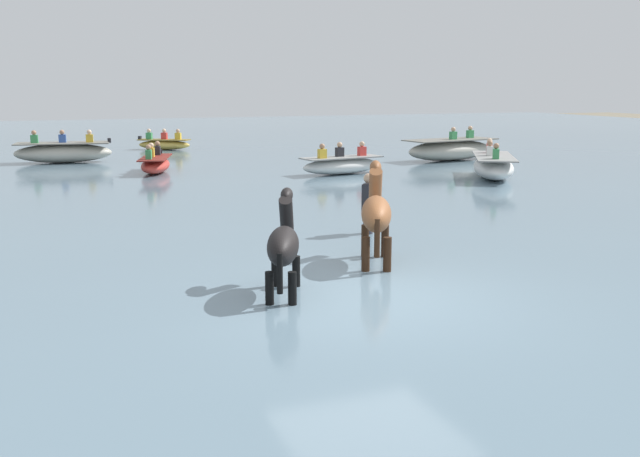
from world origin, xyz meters
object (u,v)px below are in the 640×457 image
at_px(horse_trailing_chestnut, 376,216).
at_px(person_wading_mid, 368,211).
at_px(boat_mid_channel, 342,165).
at_px(horse_lead_black, 284,248).
at_px(boat_distant_west, 450,150).
at_px(boat_near_starboard, 493,167).
at_px(boat_mid_outer, 164,144).
at_px(boat_far_inshore, 155,164).
at_px(boat_far_offshore, 63,152).

distance_m(horse_trailing_chestnut, person_wading_mid, 2.41).
relative_size(boat_mid_channel, person_wading_mid, 1.83).
relative_size(horse_lead_black, boat_mid_channel, 0.62).
bearing_deg(horse_lead_black, person_wading_mid, 49.34).
bearing_deg(boat_distant_west, horse_lead_black, -128.47).
bearing_deg(boat_distant_west, boat_near_starboard, -107.03).
bearing_deg(horse_lead_black, boat_mid_outer, 84.77).
relative_size(horse_lead_black, boat_far_inshore, 0.68).
relative_size(horse_trailing_chestnut, boat_far_offshore, 0.55).
bearing_deg(boat_far_inshore, boat_mid_channel, -24.78).
distance_m(horse_lead_black, person_wading_mid, 4.47).
height_order(boat_distant_west, boat_far_inshore, boat_distant_west).
relative_size(horse_lead_black, boat_near_starboard, 0.49).
bearing_deg(boat_mid_channel, boat_mid_outer, 109.64).
xyz_separation_m(horse_lead_black, boat_mid_outer, (2.17, 23.75, -0.41)).
bearing_deg(boat_distant_west, boat_mid_outer, 137.81).
relative_size(horse_trailing_chestnut, boat_near_starboard, 0.55).
bearing_deg(boat_mid_channel, boat_near_starboard, -33.24).
xyz_separation_m(boat_far_offshore, boat_distant_west, (14.18, -4.64, 0.03)).
relative_size(boat_mid_outer, boat_far_inshore, 0.91).
height_order(boat_near_starboard, boat_distant_west, boat_distant_west).
bearing_deg(boat_distant_west, horse_trailing_chestnut, -125.61).
bearing_deg(boat_mid_channel, boat_far_offshore, 140.06).
height_order(horse_lead_black, boat_far_offshore, horse_lead_black).
distance_m(boat_mid_outer, boat_distant_west, 13.10).
height_order(horse_trailing_chestnut, boat_far_inshore, horse_trailing_chestnut).
xyz_separation_m(boat_distant_west, person_wading_mid, (-8.97, -11.56, 0.03)).
xyz_separation_m(boat_far_offshore, person_wading_mid, (5.21, -16.21, 0.06)).
xyz_separation_m(horse_lead_black, horse_trailing_chestnut, (2.01, 1.18, 0.12)).
xyz_separation_m(boat_mid_channel, person_wading_mid, (-3.29, -9.09, 0.15)).
distance_m(boat_near_starboard, boat_distant_west, 5.40).
bearing_deg(boat_near_starboard, boat_mid_outer, 120.20).
distance_m(boat_near_starboard, boat_mid_outer, 16.15).
bearing_deg(boat_far_inshore, horse_lead_black, -91.81).
xyz_separation_m(boat_mid_channel, boat_distant_west, (5.69, 2.47, 0.11)).
distance_m(horse_lead_black, boat_distant_west, 19.10).
height_order(boat_mid_channel, person_wading_mid, person_wading_mid).
bearing_deg(boat_far_offshore, boat_distant_west, -18.13).
bearing_deg(horse_lead_black, boat_far_inshore, 88.19).
distance_m(boat_mid_outer, person_wading_mid, 20.38).
bearing_deg(boat_far_inshore, boat_mid_outer, 78.88).
height_order(horse_lead_black, boat_far_inshore, horse_lead_black).
relative_size(horse_lead_black, boat_distant_west, 0.44).
bearing_deg(boat_mid_outer, boat_far_offshore, -137.15).
relative_size(boat_mid_channel, boat_distant_west, 0.72).
bearing_deg(boat_far_inshore, horse_trailing_chestnut, -83.71).
relative_size(horse_lead_black, person_wading_mid, 1.13).
height_order(boat_far_offshore, boat_near_starboard, boat_far_offshore).
xyz_separation_m(boat_far_offshore, boat_far_inshore, (2.78, -4.48, -0.10)).
bearing_deg(boat_far_inshore, boat_near_starboard, -28.48).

